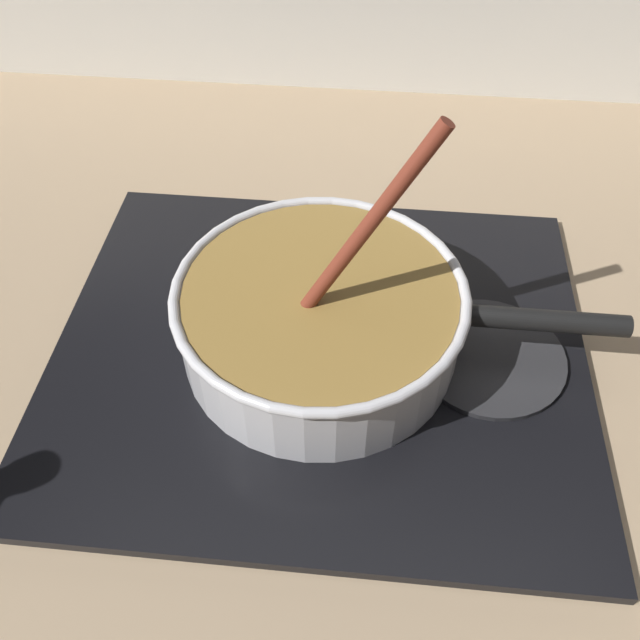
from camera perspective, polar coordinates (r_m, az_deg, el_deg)
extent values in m
cube|color=#9E8466|center=(0.64, -5.17, -19.49)|extent=(2.40, 1.60, 0.04)
cube|color=black|center=(0.73, 0.00, -2.45)|extent=(0.56, 0.48, 0.01)
torus|color=#592D0C|center=(0.72, 0.00, -1.94)|extent=(0.16, 0.16, 0.01)
cylinder|color=#262628|center=(0.73, 14.00, -2.97)|extent=(0.16, 0.16, 0.01)
cylinder|color=silver|center=(0.69, 0.00, 0.00)|extent=(0.28, 0.28, 0.08)
cylinder|color=olive|center=(0.69, 0.00, 0.22)|extent=(0.27, 0.27, 0.07)
torus|color=silver|center=(0.66, 0.00, 2.34)|extent=(0.29, 0.29, 0.01)
cylinder|color=black|center=(0.70, 18.45, -0.06)|extent=(0.16, 0.02, 0.02)
cylinder|color=#EDD88C|center=(0.73, -1.94, 6.51)|extent=(0.04, 0.04, 0.01)
cylinder|color=#E5CC7A|center=(0.67, 1.40, 1.52)|extent=(0.04, 0.04, 0.01)
cylinder|color=beige|center=(0.70, 2.55, 4.55)|extent=(0.04, 0.04, 0.01)
cylinder|color=#E5CC7A|center=(0.70, -3.12, 4.48)|extent=(0.03, 0.03, 0.01)
cylinder|color=beige|center=(0.71, 8.42, 4.36)|extent=(0.03, 0.03, 0.01)
cylinder|color=#E5CC7A|center=(0.66, -2.01, 0.74)|extent=(0.03, 0.03, 0.01)
cylinder|color=maroon|center=(0.59, 3.76, 7.51)|extent=(0.13, 0.03, 0.21)
cube|color=brown|center=(0.66, -1.71, 0.45)|extent=(0.05, 0.03, 0.01)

